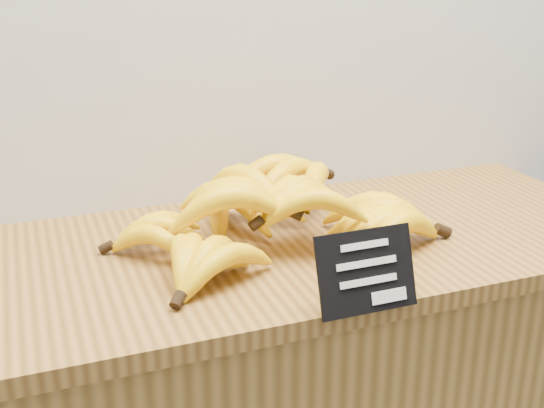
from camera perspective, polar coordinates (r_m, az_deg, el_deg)
The scene contains 3 objects.
counter_top at distance 1.19m, azimuth -0.85°, elevation -3.96°, with size 1.38×0.54×0.03m, color olive.
chalkboard_sign at distance 0.96m, azimuth 7.91°, elevation -5.62°, with size 0.15×0.01×0.12m, color black.
banana_pile at distance 1.16m, azimuth -0.10°, elevation -0.69°, with size 0.57×0.41×0.13m.
Camera 1 is at (-0.50, 1.73, 1.40)m, focal length 45.00 mm.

